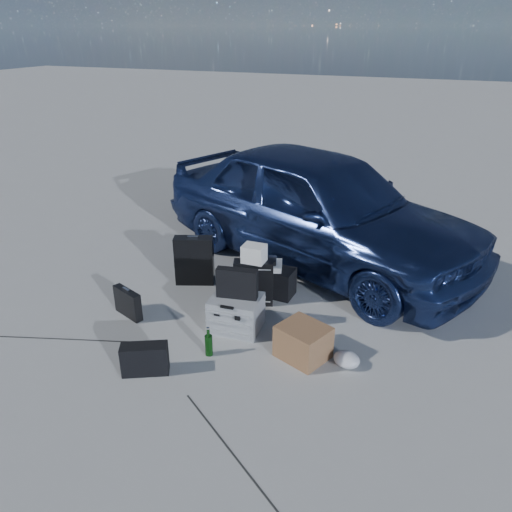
{
  "coord_description": "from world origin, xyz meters",
  "views": [
    {
      "loc": [
        2.1,
        -3.72,
        2.95
      ],
      "look_at": [
        0.25,
        0.85,
        0.67
      ],
      "focal_mm": 35.0,
      "sensor_mm": 36.0,
      "label": 1
    }
  ],
  "objects": [
    {
      "name": "suitcase_left",
      "position": [
        -0.7,
        1.17,
        0.31
      ],
      "size": [
        0.5,
        0.33,
        0.62
      ],
      "primitive_type": "cube",
      "rotation": [
        0.0,
        0.0,
        0.37
      ],
      "color": "black",
      "rests_on": "ground"
    },
    {
      "name": "pelican_case",
      "position": [
        0.2,
        0.4,
        0.19
      ],
      "size": [
        0.55,
        0.46,
        0.38
      ],
      "primitive_type": "cube",
      "rotation": [
        0.0,
        0.0,
        0.08
      ],
      "color": "#939697",
      "rests_on": "ground"
    },
    {
      "name": "white_carton",
      "position": [
        0.18,
        0.97,
        0.64
      ],
      "size": [
        0.25,
        0.2,
        0.2
      ],
      "primitive_type": "cube",
      "rotation": [
        0.0,
        0.0,
        0.01
      ],
      "color": "silver",
      "rests_on": "suitcase_right"
    },
    {
      "name": "plastic_bag",
      "position": [
        1.44,
        0.21,
        0.07
      ],
      "size": [
        0.31,
        0.29,
        0.14
      ],
      "primitive_type": "ellipsoid",
      "rotation": [
        0.0,
        0.0,
        -0.33
      ],
      "color": "#B8B9BE",
      "rests_on": "ground"
    },
    {
      "name": "car",
      "position": [
        0.5,
        2.39,
        0.77
      ],
      "size": [
        4.9,
        3.43,
        1.55
      ],
      "primitive_type": "imported",
      "rotation": [
        0.0,
        0.0,
        1.18
      ],
      "color": "navy",
      "rests_on": "ground"
    },
    {
      "name": "briefcase",
      "position": [
        -1.02,
        0.19,
        0.16
      ],
      "size": [
        0.42,
        0.23,
        0.32
      ],
      "primitive_type": "cube",
      "rotation": [
        0.0,
        0.0,
        -0.37
      ],
      "color": "black",
      "rests_on": "ground"
    },
    {
      "name": "laptop_bag",
      "position": [
        0.21,
        0.42,
        0.54
      ],
      "size": [
        0.44,
        0.18,
        0.32
      ],
      "primitive_type": "cube",
      "rotation": [
        0.0,
        0.0,
        0.18
      ],
      "color": "black",
      "rests_on": "pelican_case"
    },
    {
      "name": "suitcase_right",
      "position": [
        0.17,
        0.97,
        0.27
      ],
      "size": [
        0.48,
        0.3,
        0.54
      ],
      "primitive_type": "cube",
      "rotation": [
        0.0,
        0.0,
        0.34
      ],
      "color": "black",
      "rests_on": "ground"
    },
    {
      "name": "cardboard_box",
      "position": [
        1.01,
        0.19,
        0.17
      ],
      "size": [
        0.56,
        0.53,
        0.34
      ],
      "primitive_type": "cube",
      "rotation": [
        0.0,
        0.0,
        -0.39
      ],
      "color": "olive",
      "rests_on": "ground"
    },
    {
      "name": "green_bottle",
      "position": [
        0.15,
        -0.13,
        0.15
      ],
      "size": [
        0.1,
        0.1,
        0.3
      ],
      "primitive_type": "cylinder",
      "rotation": [
        0.0,
        0.0,
        -0.42
      ],
      "color": "black",
      "rests_on": "ground"
    },
    {
      "name": "flat_box_black",
      "position": [
        0.21,
        1.25,
        0.43
      ],
      "size": [
        0.3,
        0.25,
        0.05
      ],
      "primitive_type": "cube",
      "rotation": [
        0.0,
        0.0,
        0.32
      ],
      "color": "black",
      "rests_on": "flat_box_white"
    },
    {
      "name": "flat_box_white",
      "position": [
        0.21,
        1.25,
        0.37
      ],
      "size": [
        0.44,
        0.38,
        0.07
      ],
      "primitive_type": "cube",
      "rotation": [
        0.0,
        0.0,
        0.3
      ],
      "color": "silver",
      "rests_on": "duffel_bag"
    },
    {
      "name": "duffel_bag",
      "position": [
        0.21,
        1.27,
        0.17
      ],
      "size": [
        0.69,
        0.32,
        0.34
      ],
      "primitive_type": "cube",
      "rotation": [
        0.0,
        0.0,
        -0.04
      ],
      "color": "black",
      "rests_on": "ground"
    },
    {
      "name": "messenger_bag",
      "position": [
        -0.27,
        -0.6,
        0.15
      ],
      "size": [
        0.46,
        0.34,
        0.3
      ],
      "primitive_type": "cube",
      "rotation": [
        0.0,
        0.0,
        0.47
      ],
      "color": "black",
      "rests_on": "ground"
    },
    {
      "name": "ground",
      "position": [
        0.0,
        0.0,
        0.0
      ],
      "size": [
        60.0,
        60.0,
        0.0
      ],
      "primitive_type": "plane",
      "color": "#9C9D98",
      "rests_on": "ground"
    }
  ]
}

